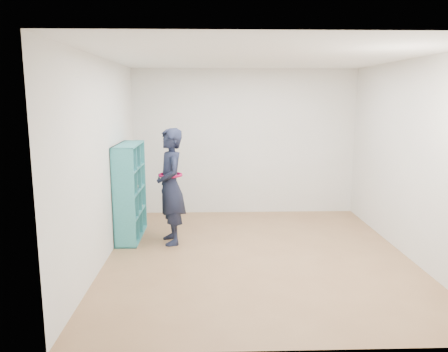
{
  "coord_description": "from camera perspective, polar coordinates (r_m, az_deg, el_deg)",
  "views": [
    {
      "loc": [
        -0.64,
        -5.59,
        2.12
      ],
      "look_at": [
        -0.44,
        0.3,
        1.04
      ],
      "focal_mm": 35.0,
      "sensor_mm": 36.0,
      "label": 1
    }
  ],
  "objects": [
    {
      "name": "floor",
      "position": [
        6.01,
        4.38,
        -10.28
      ],
      "size": [
        4.5,
        4.5,
        0.0
      ],
      "primitive_type": "plane",
      "color": "brown",
      "rests_on": "ground"
    },
    {
      "name": "ceiling",
      "position": [
        5.65,
        4.75,
        15.25
      ],
      "size": [
        4.5,
        4.5,
        0.0
      ],
      "primitive_type": "plane",
      "color": "white",
      "rests_on": "wall_back"
    },
    {
      "name": "wall_left",
      "position": [
        5.81,
        -15.46,
        1.91
      ],
      "size": [
        0.02,
        4.5,
        2.6
      ],
      "primitive_type": "cube",
      "color": "silver",
      "rests_on": "floor"
    },
    {
      "name": "wall_right",
      "position": [
        6.23,
        23.16,
        2.0
      ],
      "size": [
        0.02,
        4.5,
        2.6
      ],
      "primitive_type": "cube",
      "color": "silver",
      "rests_on": "floor"
    },
    {
      "name": "wall_back",
      "position": [
        7.91,
        2.73,
        4.43
      ],
      "size": [
        4.0,
        0.02,
        2.6
      ],
      "primitive_type": "cube",
      "color": "silver",
      "rests_on": "floor"
    },
    {
      "name": "wall_front",
      "position": [
        3.5,
        8.68,
        -3.26
      ],
      "size": [
        4.0,
        0.02,
        2.6
      ],
      "primitive_type": "cube",
      "color": "silver",
      "rests_on": "floor"
    },
    {
      "name": "bookshelf",
      "position": [
        6.7,
        -12.37,
        -2.2
      ],
      "size": [
        0.31,
        1.07,
        1.43
      ],
      "color": "teal",
      "rests_on": "floor"
    },
    {
      "name": "person",
      "position": [
        6.32,
        -6.98,
        -1.37
      ],
      "size": [
        0.55,
        0.7,
        1.68
      ],
      "rotation": [
        0.0,
        0.0,
        -1.29
      ],
      "color": "black",
      "rests_on": "floor"
    },
    {
      "name": "smartphone",
      "position": [
        6.36,
        -8.52,
        -0.32
      ],
      "size": [
        0.05,
        0.1,
        0.14
      ],
      "rotation": [
        0.32,
        0.0,
        0.36
      ],
      "color": "silver",
      "rests_on": "person"
    }
  ]
}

